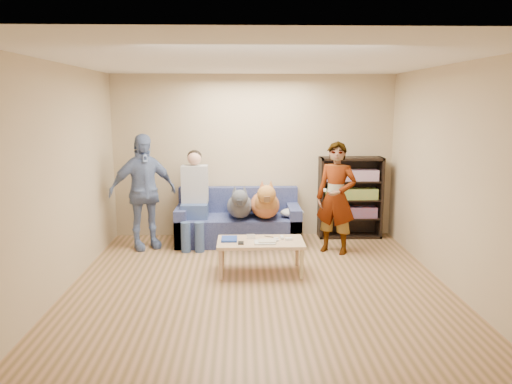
{
  "coord_description": "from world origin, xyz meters",
  "views": [
    {
      "loc": [
        -0.2,
        -5.51,
        2.16
      ],
      "look_at": [
        0.0,
        1.2,
        0.95
      ],
      "focal_mm": 35.0,
      "sensor_mm": 36.0,
      "label": 1
    }
  ],
  "objects_px": {
    "person_seated": "(194,195)",
    "dog_tan": "(265,203)",
    "person_standing_left": "(143,192)",
    "camera_silver": "(251,236)",
    "person_standing_right": "(336,198)",
    "coffee_table": "(261,244)",
    "dog_gray": "(240,205)",
    "sofa": "(238,224)",
    "notebook_blue": "(229,239)",
    "bookshelf": "(350,196)"
  },
  "relations": [
    {
      "from": "notebook_blue",
      "to": "bookshelf",
      "type": "relative_size",
      "value": 0.2
    },
    {
      "from": "dog_gray",
      "to": "dog_tan",
      "type": "height_order",
      "value": "dog_tan"
    },
    {
      "from": "camera_silver",
      "to": "dog_tan",
      "type": "bearing_deg",
      "value": 77.97
    },
    {
      "from": "camera_silver",
      "to": "dog_tan",
      "type": "distance_m",
      "value": 1.17
    },
    {
      "from": "coffee_table",
      "to": "camera_silver",
      "type": "bearing_deg",
      "value": 135.0
    },
    {
      "from": "camera_silver",
      "to": "coffee_table",
      "type": "height_order",
      "value": "camera_silver"
    },
    {
      "from": "person_standing_right",
      "to": "person_seated",
      "type": "height_order",
      "value": "person_standing_right"
    },
    {
      "from": "camera_silver",
      "to": "bookshelf",
      "type": "xyz_separation_m",
      "value": [
        1.63,
        1.58,
        0.23
      ]
    },
    {
      "from": "person_standing_left",
      "to": "notebook_blue",
      "type": "bearing_deg",
      "value": -68.4
    },
    {
      "from": "person_standing_left",
      "to": "coffee_table",
      "type": "distance_m",
      "value": 2.11
    },
    {
      "from": "bookshelf",
      "to": "camera_silver",
      "type": "bearing_deg",
      "value": -135.93
    },
    {
      "from": "camera_silver",
      "to": "dog_gray",
      "type": "xyz_separation_m",
      "value": [
        -0.15,
        1.14,
        0.18
      ]
    },
    {
      "from": "person_standing_left",
      "to": "camera_silver",
      "type": "height_order",
      "value": "person_standing_left"
    },
    {
      "from": "coffee_table",
      "to": "bookshelf",
      "type": "xyz_separation_m",
      "value": [
        1.51,
        1.7,
        0.31
      ]
    },
    {
      "from": "person_seated",
      "to": "camera_silver",
      "type": "bearing_deg",
      "value": -55.49
    },
    {
      "from": "notebook_blue",
      "to": "bookshelf",
      "type": "distance_m",
      "value": 2.53
    },
    {
      "from": "dog_tan",
      "to": "coffee_table",
      "type": "height_order",
      "value": "dog_tan"
    },
    {
      "from": "person_standing_right",
      "to": "bookshelf",
      "type": "height_order",
      "value": "person_standing_right"
    },
    {
      "from": "notebook_blue",
      "to": "coffee_table",
      "type": "height_order",
      "value": "notebook_blue"
    },
    {
      "from": "person_standing_right",
      "to": "person_standing_left",
      "type": "bearing_deg",
      "value": -156.71
    },
    {
      "from": "sofa",
      "to": "bookshelf",
      "type": "bearing_deg",
      "value": 7.4
    },
    {
      "from": "sofa",
      "to": "coffee_table",
      "type": "distance_m",
      "value": 1.49
    },
    {
      "from": "sofa",
      "to": "dog_tan",
      "type": "bearing_deg",
      "value": -28.31
    },
    {
      "from": "person_seated",
      "to": "bookshelf",
      "type": "relative_size",
      "value": 1.13
    },
    {
      "from": "coffee_table",
      "to": "person_standing_right",
      "type": "bearing_deg",
      "value": 37.31
    },
    {
      "from": "notebook_blue",
      "to": "camera_silver",
      "type": "xyz_separation_m",
      "value": [
        0.28,
        0.07,
        0.01
      ]
    },
    {
      "from": "dog_gray",
      "to": "bookshelf",
      "type": "xyz_separation_m",
      "value": [
        1.78,
        0.44,
        0.05
      ]
    },
    {
      "from": "person_standing_right",
      "to": "bookshelf",
      "type": "bearing_deg",
      "value": 94.63
    },
    {
      "from": "person_standing_left",
      "to": "camera_silver",
      "type": "distance_m",
      "value": 1.93
    },
    {
      "from": "person_standing_right",
      "to": "dog_tan",
      "type": "distance_m",
      "value": 1.08
    },
    {
      "from": "camera_silver",
      "to": "person_seated",
      "type": "distance_m",
      "value": 1.51
    },
    {
      "from": "person_seated",
      "to": "dog_gray",
      "type": "bearing_deg",
      "value": -6.6
    },
    {
      "from": "notebook_blue",
      "to": "person_standing_right",
      "type": "bearing_deg",
      "value": 27.87
    },
    {
      "from": "dog_gray",
      "to": "dog_tan",
      "type": "distance_m",
      "value": 0.39
    },
    {
      "from": "notebook_blue",
      "to": "coffee_table",
      "type": "xyz_separation_m",
      "value": [
        0.4,
        -0.05,
        -0.06
      ]
    },
    {
      "from": "person_seated",
      "to": "coffee_table",
      "type": "height_order",
      "value": "person_seated"
    },
    {
      "from": "person_standing_left",
      "to": "bookshelf",
      "type": "height_order",
      "value": "person_standing_left"
    },
    {
      "from": "person_standing_left",
      "to": "sofa",
      "type": "relative_size",
      "value": 0.9
    },
    {
      "from": "notebook_blue",
      "to": "dog_tan",
      "type": "xyz_separation_m",
      "value": [
        0.52,
        1.19,
        0.22
      ]
    },
    {
      "from": "sofa",
      "to": "person_standing_right",
      "type": "bearing_deg",
      "value": -23.35
    },
    {
      "from": "notebook_blue",
      "to": "bookshelf",
      "type": "bearing_deg",
      "value": 40.79
    },
    {
      "from": "person_standing_left",
      "to": "coffee_table",
      "type": "height_order",
      "value": "person_standing_left"
    },
    {
      "from": "person_standing_right",
      "to": "notebook_blue",
      "type": "height_order",
      "value": "person_standing_right"
    },
    {
      "from": "person_standing_right",
      "to": "dog_gray",
      "type": "bearing_deg",
      "value": -166.83
    },
    {
      "from": "person_standing_left",
      "to": "dog_tan",
      "type": "bearing_deg",
      "value": -25.24
    },
    {
      "from": "person_standing_right",
      "to": "coffee_table",
      "type": "relative_size",
      "value": 1.46
    },
    {
      "from": "dog_tan",
      "to": "camera_silver",
      "type": "bearing_deg",
      "value": -102.03
    },
    {
      "from": "notebook_blue",
      "to": "dog_gray",
      "type": "relative_size",
      "value": 0.21
    },
    {
      "from": "sofa",
      "to": "dog_gray",
      "type": "xyz_separation_m",
      "value": [
        0.02,
        -0.21,
        0.35
      ]
    },
    {
      "from": "person_seated",
      "to": "dog_tan",
      "type": "xyz_separation_m",
      "value": [
        1.08,
        -0.09,
        -0.12
      ]
    }
  ]
}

